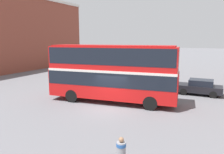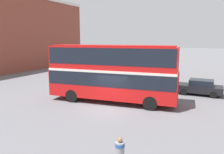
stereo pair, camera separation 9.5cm
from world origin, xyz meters
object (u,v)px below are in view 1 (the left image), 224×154
object	(u,v)px
pedestrian_foreground	(121,152)
parked_car_kerb_near	(89,66)
double_decker_bus	(112,70)
parked_car_side_street	(199,87)

from	to	relation	value
pedestrian_foreground	parked_car_kerb_near	distance (m)	28.25
double_decker_bus	parked_car_kerb_near	bearing A→B (deg)	120.82
parked_car_side_street	pedestrian_foreground	bearing A→B (deg)	82.67
double_decker_bus	parked_car_side_street	world-z (taller)	double_decker_bus
parked_car_side_street	parked_car_kerb_near	bearing A→B (deg)	-25.95
pedestrian_foreground	parked_car_side_street	size ratio (longest dim) A/B	0.37
double_decker_bus	pedestrian_foreground	world-z (taller)	double_decker_bus
pedestrian_foreground	parked_car_side_street	xyz separation A→B (m)	(1.64, 14.90, -0.21)
pedestrian_foreground	parked_car_kerb_near	world-z (taller)	parked_car_kerb_near
double_decker_bus	parked_car_kerb_near	xyz separation A→B (m)	(-11.35, 14.26, -1.97)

